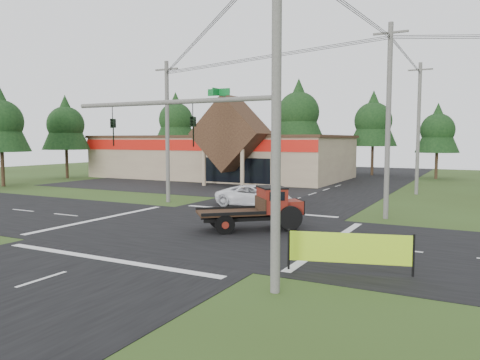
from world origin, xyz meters
The scene contains 20 objects.
ground centered at (0.00, 0.00, 0.00)m, with size 120.00×120.00×0.00m, color #2E4016.
road_ns centered at (0.00, 0.00, 0.01)m, with size 12.00×120.00×0.02m, color black.
road_ew centered at (0.00, 0.00, 0.01)m, with size 120.00×12.00×0.02m, color black.
parking_apron centered at (-14.00, 19.00, 0.01)m, with size 28.00×14.00×0.02m, color black.
cvs_building centered at (-15.70, 29.57, 2.78)m, with size 30.40×18.20×9.19m.
traffic_signal_mast centered at (5.82, -7.50, 4.43)m, with size 8.12×0.24×7.00m.
utility_pole_nr centered at (7.50, -7.50, 5.64)m, with size 2.00×0.30×11.00m.
utility_pole_nw centered at (-8.00, 8.00, 5.39)m, with size 2.00×0.30×10.50m.
utility_pole_ne centered at (8.00, 8.00, 5.89)m, with size 2.00×0.30×11.50m.
utility_pole_n centered at (8.00, 22.00, 5.74)m, with size 2.00×0.30×11.20m.
tree_row_a centered at (-30.00, 40.00, 8.05)m, with size 6.72×6.72×12.12m.
tree_row_b centered at (-20.00, 42.00, 6.70)m, with size 5.60×5.60×10.10m.
tree_row_c centered at (-10.00, 41.00, 8.72)m, with size 7.28×7.28×13.13m.
tree_row_d centered at (0.00, 42.00, 7.38)m, with size 6.16×6.16×11.11m.
tree_row_e centered at (8.00, 40.00, 6.03)m, with size 5.04×5.04×9.09m.
tree_side_w centered at (-32.00, 20.00, 6.70)m, with size 5.60×5.60×10.10m.
tree_side_w_near centered at (-30.00, 10.00, 6.70)m, with size 5.60×5.60×10.10m.
antique_flatbed_truck centered at (2.42, 1.15, 1.15)m, with size 2.11×5.52×2.31m, color #5C1D0D, non-canonical shape.
roadside_banner centered at (9.02, -4.41, 0.75)m, with size 4.40×0.13×1.50m, color #A7DB1D, non-canonical shape.
white_pickup centered at (-1.26, 9.05, 0.75)m, with size 2.49×5.40×1.50m, color white.
Camera 1 is at (13.12, -20.58, 4.75)m, focal length 35.00 mm.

